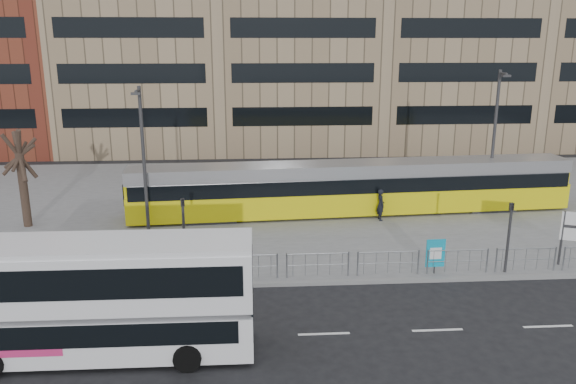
{
  "coord_description": "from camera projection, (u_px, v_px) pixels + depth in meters",
  "views": [
    {
      "loc": [
        -0.38,
        -21.29,
        9.79
      ],
      "look_at": [
        1.41,
        6.0,
        2.4
      ],
      "focal_mm": 35.0,
      "sensor_mm": 36.0,
      "label": 1
    }
  ],
  "objects": [
    {
      "name": "traffic_light_west",
      "position": [
        184.0,
        224.0,
        24.3
      ],
      "size": [
        0.22,
        0.24,
        3.1
      ],
      "rotation": [
        0.0,
        0.0,
        0.31
      ],
      "color": "#2D2D30",
      "rests_on": "plaza"
    },
    {
      "name": "ground",
      "position": [
        263.0,
        287.0,
        23.09
      ],
      "size": [
        120.0,
        120.0,
        0.0
      ],
      "primitive_type": "plane",
      "color": "black",
      "rests_on": "ground"
    },
    {
      "name": "double_decker_bus",
      "position": [
        99.0,
        295.0,
        17.56
      ],
      "size": [
        9.66,
        2.54,
        3.86
      ],
      "rotation": [
        0.0,
        0.0,
        -0.01
      ],
      "color": "white",
      "rests_on": "ground"
    },
    {
      "name": "lamp_post_west",
      "position": [
        143.0,
        154.0,
        28.27
      ],
      "size": [
        0.45,
        1.04,
        7.5
      ],
      "color": "#2D2D30",
      "rests_on": "plaza"
    },
    {
      "name": "kerb",
      "position": [
        263.0,
        284.0,
        23.12
      ],
      "size": [
        64.0,
        0.25,
        0.17
      ],
      "primitive_type": "cube",
      "color": "gray",
      "rests_on": "ground"
    },
    {
      "name": "road_markings",
      "position": [
        295.0,
        335.0,
        19.3
      ],
      "size": [
        62.0,
        0.12,
        0.01
      ],
      "primitive_type": "cube",
      "color": "white",
      "rests_on": "ground"
    },
    {
      "name": "pedestrian",
      "position": [
        381.0,
        205.0,
        30.97
      ],
      "size": [
        0.49,
        0.68,
        1.76
      ],
      "primitive_type": "imported",
      "rotation": [
        0.0,
        0.0,
        1.68
      ],
      "color": "black",
      "rests_on": "plaza"
    },
    {
      "name": "ad_panel",
      "position": [
        435.0,
        254.0,
        23.8
      ],
      "size": [
        0.82,
        0.1,
        1.54
      ],
      "rotation": [
        0.0,
        0.0,
        0.04
      ],
      "color": "#2D2D30",
      "rests_on": "plaza"
    },
    {
      "name": "bare_tree",
      "position": [
        16.0,
        126.0,
        28.78
      ],
      "size": [
        4.73,
        4.73,
        7.56
      ],
      "color": "#2D2119",
      "rests_on": "plaza"
    },
    {
      "name": "lamp_post_east",
      "position": [
        495.0,
        134.0,
        32.57
      ],
      "size": [
        0.45,
        1.04,
        8.06
      ],
      "color": "#2D2D30",
      "rests_on": "plaza"
    },
    {
      "name": "plaza",
      "position": [
        259.0,
        203.0,
        34.63
      ],
      "size": [
        64.0,
        24.0,
        0.15
      ],
      "primitive_type": "cube",
      "color": "slate",
      "rests_on": "ground"
    },
    {
      "name": "traffic_light_east",
      "position": [
        509.0,
        228.0,
        23.68
      ],
      "size": [
        0.19,
        0.22,
        3.1
      ],
      "rotation": [
        0.0,
        0.0,
        0.12
      ],
      "color": "#2D2D30",
      "rests_on": "plaza"
    },
    {
      "name": "pedestrian_barrier",
      "position": [
        311.0,
        259.0,
        23.44
      ],
      "size": [
        32.07,
        0.07,
        1.1
      ],
      "color": "gray",
      "rests_on": "plaza"
    },
    {
      "name": "building_row",
      "position": [
        270.0,
        6.0,
        52.83
      ],
      "size": [
        70.4,
        18.4,
        31.2
      ],
      "color": "brown",
      "rests_on": "ground"
    },
    {
      "name": "tram",
      "position": [
        353.0,
        188.0,
        32.11
      ],
      "size": [
        25.36,
        4.09,
        2.98
      ],
      "rotation": [
        0.0,
        0.0,
        0.07
      ],
      "color": "yellow",
      "rests_on": "plaza"
    }
  ]
}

